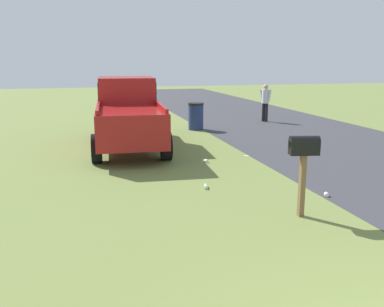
# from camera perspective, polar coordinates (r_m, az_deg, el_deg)

# --- Properties ---
(mailbox) EXTENTS (0.29, 0.52, 1.40)m
(mailbox) POSITION_cam_1_polar(r_m,az_deg,el_deg) (7.36, 14.64, 0.15)
(mailbox) COLOR brown
(mailbox) RESTS_ON ground
(pickup_truck) EXTENTS (5.62, 2.35, 2.09)m
(pickup_truck) POSITION_cam_1_polar(r_m,az_deg,el_deg) (13.20, -8.57, 5.65)
(pickup_truck) COLOR maroon
(pickup_truck) RESTS_ON ground
(trash_bin) EXTENTS (0.60, 0.60, 1.02)m
(trash_bin) POSITION_cam_1_polar(r_m,az_deg,el_deg) (16.33, 0.52, 4.98)
(trash_bin) COLOR navy
(trash_bin) RESTS_ON ground
(pedestrian) EXTENTS (0.42, 0.39, 1.59)m
(pedestrian) POSITION_cam_1_polar(r_m,az_deg,el_deg) (18.69, 9.72, 6.99)
(pedestrian) COLOR black
(pedestrian) RESTS_ON ground
(litter_bottle_near_hydrant) EXTENTS (0.23, 0.11, 0.07)m
(litter_bottle_near_hydrant) POSITION_cam_1_polar(r_m,az_deg,el_deg) (8.98, 1.86, -4.39)
(litter_bottle_near_hydrant) COLOR #B2D8BF
(litter_bottle_near_hydrant) RESTS_ON ground
(litter_cup_far_scatter) EXTENTS (0.12, 0.11, 0.08)m
(litter_cup_far_scatter) POSITION_cam_1_polar(r_m,az_deg,el_deg) (11.18, 1.89, -0.99)
(litter_cup_far_scatter) COLOR white
(litter_cup_far_scatter) RESTS_ON ground
(litter_wrapper_by_mailbox) EXTENTS (0.14, 0.15, 0.01)m
(litter_wrapper_by_mailbox) POSITION_cam_1_polar(r_m,az_deg,el_deg) (12.04, 7.25, -0.28)
(litter_wrapper_by_mailbox) COLOR silver
(litter_wrapper_by_mailbox) RESTS_ON ground
(litter_cup_midfield_a) EXTENTS (0.12, 0.11, 0.08)m
(litter_cup_midfield_a) POSITION_cam_1_polar(r_m,az_deg,el_deg) (8.84, 17.44, -5.23)
(litter_cup_midfield_a) COLOR white
(litter_cup_midfield_a) RESTS_ON ground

